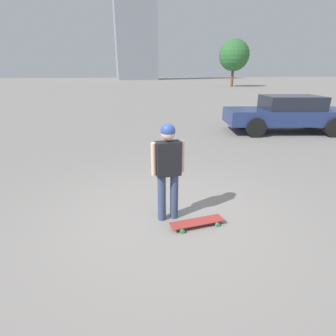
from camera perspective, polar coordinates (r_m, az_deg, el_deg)
ground_plane at (r=4.42m, az=0.00°, el=-10.82°), size 220.00×220.00×0.00m
person at (r=4.02m, az=0.00°, el=0.74°), size 0.23×0.53×1.57m
skateboard at (r=4.21m, az=6.35°, el=-11.65°), size 0.34×0.88×0.08m
car_parked_near at (r=11.48m, az=24.56°, el=10.80°), size 2.65×4.93×1.42m
building_block_distant at (r=88.92m, az=-7.51°, el=31.76°), size 13.66×11.50×40.53m
tree_distant at (r=45.72m, az=14.18°, el=22.69°), size 4.71×4.71×7.05m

